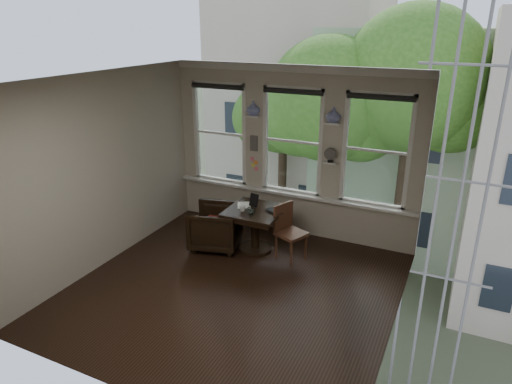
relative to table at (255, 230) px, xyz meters
The scene contains 25 objects.
ground 1.29m from the table, 78.70° to the right, with size 4.50×4.50×0.00m, color black.
ceiling 2.90m from the table, 78.70° to the right, with size 4.50×4.50×0.00m, color silver.
wall_back 1.55m from the table, 76.82° to the left, with size 4.50×4.50×0.00m, color #BFB6A3.
wall_front 3.65m from the table, 85.99° to the right, with size 4.50×4.50×0.00m, color #BFB6A3.
wall_left 2.60m from the table, 148.84° to the right, with size 4.50×4.50×0.00m, color #BFB6A3.
wall_right 2.99m from the table, 25.97° to the right, with size 4.50×4.50×0.00m, color #BFB6A3.
window_left 2.07m from the table, 139.37° to the left, with size 1.10×0.12×1.90m, color white, non-canonical shape.
window_center 1.70m from the table, 76.82° to the left, with size 1.10×0.12×1.90m, color white, non-canonical shape.
window_right 2.39m from the table, 31.47° to the left, with size 1.10×0.12×1.90m, color white, non-canonical shape.
shelf_left 2.02m from the table, 117.26° to the left, with size 0.26×0.16×0.03m, color white.
shelf_right 2.19m from the table, 44.05° to the left, with size 0.26×0.16×0.03m, color white.
intercom 1.63m from the table, 116.53° to the left, with size 0.14×0.06×0.28m, color #59544F.
sticky_notes 1.39m from the table, 116.41° to the left, with size 0.16×0.01×0.24m, color pink, non-canonical shape.
desk_fan 1.76m from the table, 43.43° to the left, with size 0.20×0.20×0.24m, color #59544F, non-canonical shape.
vase_left 2.14m from the table, 117.26° to the left, with size 0.24×0.24×0.25m, color white.
vase_right 2.30m from the table, 44.05° to the left, with size 0.24×0.24×0.25m, color white.
table is the anchor object (origin of this frame).
armchair_left 0.70m from the table, 165.53° to the right, with size 0.80×0.82×0.75m, color black.
cushion_red 0.70m from the table, 165.53° to the right, with size 0.45×0.45×0.06m, color maroon.
side_chair_right 0.66m from the table, ahead, with size 0.42×0.42×0.92m, color #4E261C, non-canonical shape.
laptop 0.50m from the table, ahead, with size 0.34×0.22×0.03m, color black.
mug 0.47m from the table, 135.79° to the right, with size 0.10×0.10×0.09m, color white.
drinking_glass 0.47m from the table, 84.11° to the right, with size 0.13×0.13×0.10m, color white.
tablet 0.51m from the table, 123.61° to the left, with size 0.16×0.02×0.22m, color black.
papers 0.46m from the table, 159.71° to the left, with size 0.22×0.30×0.00m, color silver.
Camera 1 is at (2.75, -5.06, 3.66)m, focal length 32.00 mm.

